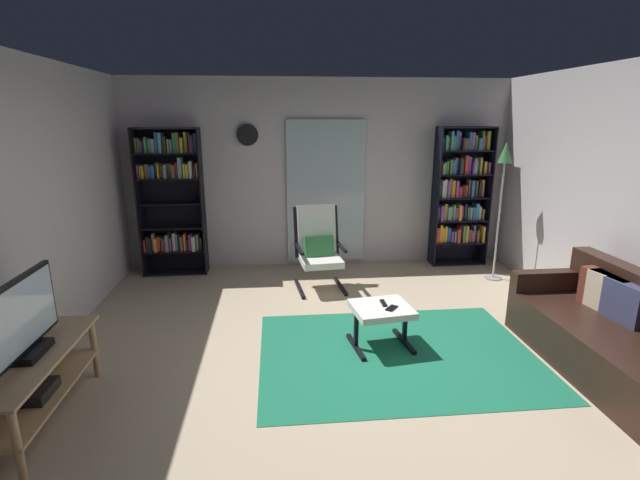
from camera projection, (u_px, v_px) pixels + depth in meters
name	position (u px, v px, depth m)	size (l,w,h in m)	color
ground_plane	(351.00, 363.00, 3.99)	(7.02, 7.02, 0.00)	tan
wall_back	(319.00, 174.00, 6.44)	(5.60, 0.06, 2.60)	silver
glass_door_panel	(326.00, 193.00, 6.45)	(1.10, 0.01, 2.00)	silver
area_rug	(397.00, 353.00, 4.15)	(2.46, 1.83, 0.01)	#1D7251
tv_stand	(33.00, 379.00, 3.12)	(0.46, 1.26, 0.53)	tan
television	(23.00, 321.00, 3.01)	(0.20, 0.83, 0.54)	black
bookshelf_near_tv	(172.00, 195.00, 6.07)	(0.84, 0.30, 1.95)	black
bookshelf_near_sofa	(460.00, 192.00, 6.49)	(0.77, 0.30, 1.96)	black
leather_sofa	(618.00, 338.00, 3.78)	(0.80, 1.94, 0.82)	black
lounge_armchair	(318.00, 246.00, 5.69)	(0.62, 0.70, 1.02)	black
ottoman	(381.00, 313.00, 4.20)	(0.58, 0.55, 0.40)	white
tv_remote	(383.00, 303.00, 4.23)	(0.04, 0.14, 0.02)	black
cell_phone	(392.00, 308.00, 4.13)	(0.07, 0.14, 0.01)	black
floor_lamp_by_shelf	(504.00, 172.00, 5.73)	(0.22, 0.22, 1.78)	#A5A5AD
wall_clock	(247.00, 135.00, 6.14)	(0.29, 0.03, 0.29)	silver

